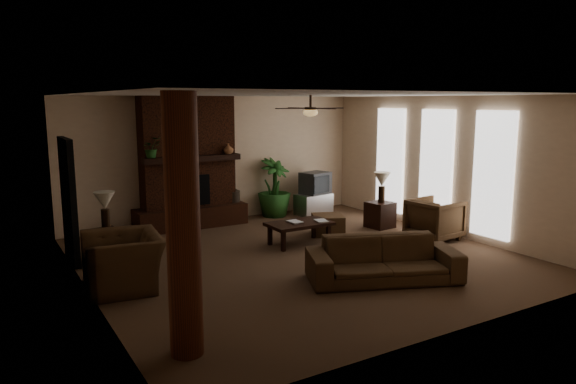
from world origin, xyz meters
TOP-DOWN VIEW (x-y plane):
  - room_shell at (0.00, 0.00)m, footprint 7.00×7.00m
  - fireplace at (-0.80, 3.22)m, footprint 2.40×0.70m
  - windows at (3.45, 0.20)m, footprint 0.08×3.65m
  - log_column at (-2.95, -2.40)m, footprint 0.36×0.36m
  - doorway at (-3.44, 1.80)m, footprint 0.10×1.00m
  - ceiling_fan at (0.40, 0.30)m, footprint 1.35×1.35m
  - sofa at (0.44, -1.68)m, footprint 2.35×1.49m
  - armchair_left at (-3.02, 0.03)m, footprint 0.92×1.30m
  - armchair_right at (2.91, -0.34)m, footprint 0.89×0.94m
  - coffee_table at (0.45, 0.73)m, footprint 1.20×0.70m
  - ottoman at (1.36, 1.08)m, footprint 0.79×0.79m
  - tv_stand at (2.19, 2.85)m, footprint 0.91×0.60m
  - tv at (2.23, 2.84)m, footprint 0.75×0.66m
  - floor_vase at (0.19, 3.15)m, footprint 0.34×0.34m
  - floor_plant at (1.27, 3.15)m, footprint 1.20×1.56m
  - side_table_left at (-2.98, 1.48)m, footprint 0.57×0.57m
  - lamp_left at (-2.92, 1.51)m, footprint 0.42×0.42m
  - side_table_right at (2.67, 1.00)m, footprint 0.55×0.55m
  - lamp_right at (2.69, 0.99)m, footprint 0.39×0.39m
  - mantel_plant at (-1.65, 2.99)m, footprint 0.47×0.50m
  - mantel_vase at (0.01, 2.91)m, footprint 0.26×0.26m
  - book_a at (0.26, 0.75)m, footprint 0.22×0.03m
  - book_b at (0.74, 0.60)m, footprint 0.21×0.07m

SIDE VIEW (x-z plane):
  - ottoman at x=1.36m, z-range 0.00..0.40m
  - tv_stand at x=2.19m, z-range 0.00..0.50m
  - side_table_left at x=-2.98m, z-range 0.00..0.55m
  - side_table_right at x=2.67m, z-range 0.00..0.55m
  - coffee_table at x=0.45m, z-range 0.16..0.59m
  - floor_plant at x=1.27m, z-range 0.00..0.77m
  - floor_vase at x=0.19m, z-range 0.05..0.82m
  - sofa at x=0.44m, z-range 0.00..0.89m
  - armchair_right at x=2.91m, z-range 0.00..0.89m
  - armchair_left at x=-3.02m, z-range 0.00..1.06m
  - book_a at x=0.26m, z-range 0.43..0.72m
  - book_b at x=0.74m, z-range 0.43..0.72m
  - tv at x=2.23m, z-range 0.50..1.02m
  - lamp_left at x=-2.92m, z-range 0.68..1.33m
  - lamp_right at x=2.69m, z-range 0.68..1.33m
  - doorway at x=-3.44m, z-range 0.00..2.10m
  - fireplace at x=-0.80m, z-range -0.24..2.56m
  - windows at x=3.45m, z-range 0.17..2.53m
  - log_column at x=-2.95m, z-range 0.00..2.80m
  - room_shell at x=0.00m, z-range -2.10..4.90m
  - mantel_vase at x=0.01m, z-range 1.56..1.78m
  - mantel_plant at x=-1.65m, z-range 1.56..1.89m
  - ceiling_fan at x=0.40m, z-range 2.34..2.72m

